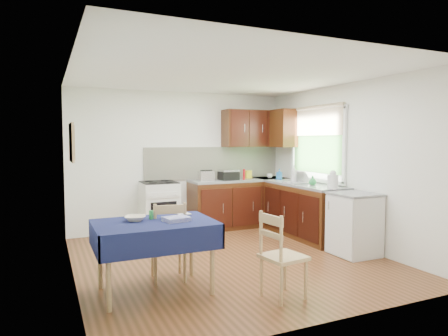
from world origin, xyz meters
name	(u,v)px	position (x,y,z in m)	size (l,w,h in m)	color
floor	(229,259)	(0.00, 0.00, 0.00)	(4.20, 4.20, 0.00)	#543116
ceiling	(229,75)	(0.00, 0.00, 2.50)	(4.00, 4.20, 0.02)	white
wall_back	(181,161)	(0.00, 2.10, 1.25)	(4.00, 0.02, 2.50)	white
wall_front	(331,184)	(0.00, -2.10, 1.25)	(4.00, 0.02, 2.50)	white
wall_left	(72,173)	(-2.00, 0.00, 1.25)	(0.02, 4.20, 2.50)	silver
wall_right	(346,165)	(2.00, 0.00, 1.25)	(0.02, 4.20, 2.50)	white
base_cabinets	(268,207)	(1.36, 1.26, 0.43)	(1.90, 2.30, 0.86)	black
worktop_back	(240,180)	(1.05, 1.80, 0.88)	(1.90, 0.60, 0.04)	slate
worktop_right	(305,185)	(1.70, 0.65, 0.88)	(0.60, 1.70, 0.04)	slate
worktop_corner	(270,179)	(1.70, 1.80, 0.88)	(0.60, 0.60, 0.04)	slate
splashback	(214,163)	(0.65, 2.08, 1.20)	(2.70, 0.02, 0.60)	white
upper_cabinets	(262,129)	(1.52, 1.80, 1.85)	(1.20, 0.85, 0.70)	black
stove	(159,208)	(-0.50, 1.80, 0.46)	(0.60, 0.61, 0.92)	white
window	(317,139)	(1.97, 0.70, 1.65)	(0.04, 1.48, 1.26)	#2B5523
fridge	(354,224)	(1.70, -0.55, 0.44)	(0.58, 0.60, 0.89)	white
corkboard	(72,143)	(-1.97, 0.30, 1.60)	(0.04, 0.62, 0.47)	#A28051
dining_table	(155,231)	(-1.23, -0.75, 0.66)	(1.26, 0.85, 0.76)	#101E40
chair_far	(169,239)	(-1.00, -0.49, 0.49)	(0.46, 0.46, 0.93)	#A28051
chair_near	(280,253)	(-0.10, -1.46, 0.48)	(0.45, 0.45, 0.90)	#A28051
toaster	(206,176)	(0.33, 1.70, 0.99)	(0.26, 0.16, 0.20)	silver
sandwich_press	(229,175)	(0.79, 1.75, 0.99)	(0.33, 0.28, 0.19)	black
sauce_bottle	(244,174)	(1.07, 1.66, 1.00)	(0.04, 0.04, 0.20)	red
yellow_packet	(248,174)	(1.27, 1.87, 0.97)	(0.11, 0.07, 0.15)	yellow
dish_rack	(300,182)	(1.67, 0.74, 0.92)	(0.45, 0.34, 0.21)	gray
kettle	(333,180)	(1.71, -0.06, 1.02)	(0.16, 0.16, 0.28)	white
cup	(270,176)	(1.65, 1.72, 0.94)	(0.11, 0.11, 0.09)	white
soap_bottle_a	(294,174)	(1.62, 0.85, 1.05)	(0.12, 0.12, 0.30)	white
soap_bottle_b	(279,174)	(1.67, 1.40, 1.00)	(0.09, 0.09, 0.20)	#1C56A3
soap_bottle_c	(313,180)	(1.68, 0.40, 0.98)	(0.12, 0.12, 0.15)	#278F46
plate_bowl	(135,218)	(-1.40, -0.62, 0.79)	(0.22, 0.22, 0.05)	#F6E3C9
book	(177,214)	(-0.90, -0.48, 0.77)	(0.15, 0.20, 0.02)	white
spice_jar	(151,215)	(-1.23, -0.60, 0.81)	(0.05, 0.05, 0.10)	green
tea_towel	(176,219)	(-1.01, -0.82, 0.79)	(0.26, 0.20, 0.05)	#2A2E9B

